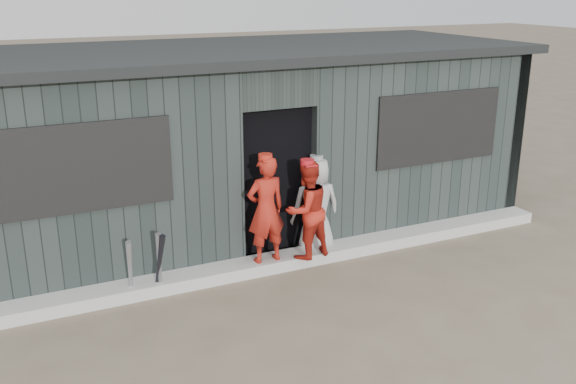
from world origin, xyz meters
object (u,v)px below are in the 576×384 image
bat_left (130,269)px  dugout (238,140)px  player_red_right (307,210)px  bat_mid (159,264)px  bat_right (159,264)px  player_red_left (266,210)px  player_grey_back (316,206)px

bat_left → dugout: size_ratio=0.09×
player_red_right → dugout: size_ratio=0.15×
bat_left → player_red_right: size_ratio=0.61×
bat_mid → bat_right: 0.01m
bat_mid → player_red_left: (1.37, 0.08, 0.42)m
bat_right → bat_left: bearing=170.8°
player_red_left → dugout: bearing=-103.2°
bat_mid → player_grey_back: 2.23m
bat_mid → player_red_left: player_red_left is taller
bat_left → bat_right: bearing=-9.2°
bat_mid → dugout: 2.62m
bat_right → player_grey_back: player_grey_back is taller
bat_left → player_grey_back: (2.51, 0.28, 0.29)m
bat_right → player_grey_back: (2.19, 0.33, 0.27)m
bat_right → player_red_left: bearing=3.6°
bat_mid → player_red_left: bearing=3.2°
player_red_right → bat_right: bearing=-11.7°
bat_right → dugout: bearing=47.2°
dugout → bat_left: bearing=-138.6°
player_red_left → player_red_right: size_ratio=1.08×
bat_left → bat_mid: size_ratio=0.94×
bat_mid → dugout: (1.68, 1.81, 0.89)m
player_grey_back → player_red_right: bearing=57.6°
player_grey_back → bat_left: bearing=15.7°
player_red_right → player_grey_back: (0.31, 0.34, -0.11)m
player_red_left → player_grey_back: (0.82, 0.25, -0.16)m
bat_right → dugout: size_ratio=0.10×
bat_left → dugout: 2.82m
player_grey_back → bat_right: bearing=18.0°
bat_left → player_red_right: (2.21, -0.06, 0.40)m
player_red_left → player_red_right: bearing=166.2°
player_red_right → player_grey_back: bearing=-143.1°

